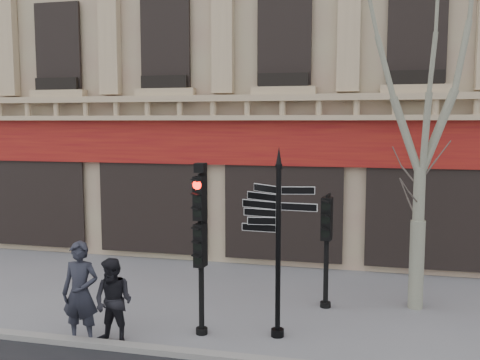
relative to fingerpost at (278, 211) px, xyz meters
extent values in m
plane|color=slate|center=(-0.68, 0.11, -2.50)|extent=(80.00, 80.00, 0.00)
cube|color=gray|center=(-0.68, -1.29, -2.44)|extent=(80.00, 0.25, 0.12)
cube|color=tan|center=(-0.68, 12.61, 6.50)|extent=(28.00, 15.00, 18.00)
cube|color=maroon|center=(-0.68, 4.99, 1.10)|extent=(28.00, 0.25, 1.30)
cube|color=tan|center=(-0.68, 4.76, 2.07)|extent=(28.00, 0.35, 0.74)
cylinder|color=black|center=(0.00, 0.00, -0.85)|extent=(0.10, 0.10, 3.30)
cylinder|color=black|center=(0.00, 0.00, -2.43)|extent=(0.26, 0.26, 0.15)
cone|color=black|center=(0.00, 0.00, 1.06)|extent=(0.11, 0.11, 0.33)
cylinder|color=black|center=(-1.48, -0.23, -0.94)|extent=(0.11, 0.11, 3.13)
cylinder|color=black|center=(-1.48, -0.23, -2.44)|extent=(0.23, 0.23, 0.13)
cube|color=black|center=(-1.48, -0.23, -0.69)|extent=(0.40, 0.31, 0.85)
cube|color=black|center=(-1.48, -0.23, 0.23)|extent=(0.40, 0.31, 0.85)
sphere|color=#FF0C05|center=(-1.48, -0.23, 0.46)|extent=(0.18, 0.18, 0.18)
cube|color=black|center=(-1.48, -0.23, 0.81)|extent=(0.22, 0.27, 0.18)
cylinder|color=black|center=(0.79, 1.89, -1.24)|extent=(0.12, 0.12, 2.53)
cylinder|color=black|center=(0.79, 1.89, -2.43)|extent=(0.26, 0.26, 0.14)
cube|color=black|center=(0.79, 1.89, -0.45)|extent=(0.45, 0.34, 0.96)
cylinder|color=gray|center=(2.77, 2.32, -1.50)|extent=(0.33, 0.33, 2.01)
cylinder|color=gray|center=(2.77, 2.32, 0.05)|extent=(0.26, 0.26, 1.28)
imported|color=#20212B|center=(-3.57, -1.19, -1.52)|extent=(0.75, 0.52, 1.96)
imported|color=black|center=(-2.96, -1.06, -1.68)|extent=(0.87, 0.71, 1.64)
camera|label=1|loc=(1.62, -9.98, 1.70)|focal=40.00mm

